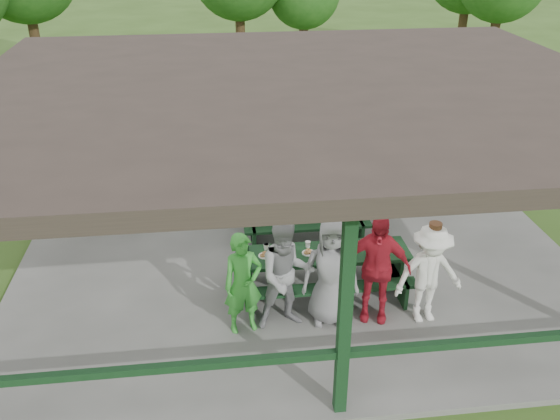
{
  "coord_description": "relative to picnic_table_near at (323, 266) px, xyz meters",
  "views": [
    {
      "loc": [
        -1.43,
        -9.27,
        5.84
      ],
      "look_at": [
        -0.34,
        -0.3,
        1.2
      ],
      "focal_mm": 38.0,
      "sensor_mm": 36.0,
      "label": 1
    }
  ],
  "objects": [
    {
      "name": "farm_trailer",
      "position": [
        -3.57,
        9.56,
        0.01
      ],
      "size": [
        3.36,
        2.24,
        1.19
      ],
      "rotation": [
        0.0,
        0.0,
        0.4
      ],
      "color": "#1C2B9B",
      "rests_on": "ground"
    },
    {
      "name": "ground",
      "position": [
        -0.26,
        1.2,
        -0.58
      ],
      "size": [
        90.0,
        90.0,
        0.0
      ],
      "primitive_type": "plane",
      "color": "#304F18",
      "rests_on": "ground"
    },
    {
      "name": "contestant_green",
      "position": [
        -1.36,
        -0.83,
        0.33
      ],
      "size": [
        0.66,
        0.51,
        1.62
      ],
      "primitive_type": "imported",
      "rotation": [
        0.0,
        0.0,
        0.22
      ],
      "color": "green",
      "rests_on": "concrete_slab"
    },
    {
      "name": "picnic_table_near",
      "position": [
        0.0,
        0.0,
        0.0
      ],
      "size": [
        2.81,
        1.39,
        0.75
      ],
      "color": "black",
      "rests_on": "concrete_slab"
    },
    {
      "name": "concrete_slab",
      "position": [
        -0.26,
        1.2,
        -0.53
      ],
      "size": [
        10.0,
        8.0,
        0.1
      ],
      "primitive_type": "cube",
      "color": "#62625D",
      "rests_on": "ground"
    },
    {
      "name": "contestant_grey_mid",
      "position": [
        -0.04,
        -0.76,
        0.4
      ],
      "size": [
        0.92,
        0.66,
        1.75
      ],
      "primitive_type": "imported",
      "rotation": [
        0.0,
        0.0,
        -0.12
      ],
      "color": "gray",
      "rests_on": "concrete_slab"
    },
    {
      "name": "contestant_grey_left",
      "position": [
        -0.71,
        -0.8,
        0.41
      ],
      "size": [
        0.93,
        0.76,
        1.78
      ],
      "primitive_type": "imported",
      "rotation": [
        0.0,
        0.0,
        0.1
      ],
      "color": "#949497",
      "rests_on": "concrete_slab"
    },
    {
      "name": "contestant_red",
      "position": [
        0.65,
        -0.77,
        0.42
      ],
      "size": [
        1.13,
        0.72,
        1.8
      ],
      "primitive_type": "imported",
      "rotation": [
        0.0,
        0.0,
        -0.29
      ],
      "color": "red",
      "rests_on": "concrete_slab"
    },
    {
      "name": "pickup_truck",
      "position": [
        2.55,
        8.93,
        0.13
      ],
      "size": [
        5.27,
        2.72,
        1.42
      ],
      "primitive_type": "imported",
      "rotation": [
        0.0,
        0.0,
        1.5
      ],
      "color": "silver",
      "rests_on": "ground"
    },
    {
      "name": "table_setting",
      "position": [
        -0.05,
        0.03,
        0.3
      ],
      "size": [
        2.19,
        0.45,
        0.1
      ],
      "color": "white",
      "rests_on": "picnic_table_near"
    },
    {
      "name": "spectator_grey",
      "position": [
        1.07,
        2.97,
        0.33
      ],
      "size": [
        0.95,
        0.84,
        1.62
      ],
      "primitive_type": "imported",
      "rotation": [
        0.0,
        0.0,
        3.47
      ],
      "color": "gray",
      "rests_on": "concrete_slab"
    },
    {
      "name": "spectator_blue",
      "position": [
        -1.89,
        3.53,
        0.47
      ],
      "size": [
        0.81,
        0.67,
        1.9
      ],
      "primitive_type": "imported",
      "rotation": [
        0.0,
        0.0,
        3.49
      ],
      "color": "#3F61A4",
      "rests_on": "concrete_slab"
    },
    {
      "name": "picnic_table_far",
      "position": [
        -0.0,
        2.0,
        -0.01
      ],
      "size": [
        2.39,
        1.39,
        0.75
      ],
      "color": "black",
      "rests_on": "concrete_slab"
    },
    {
      "name": "contestant_white_fedora",
      "position": [
        1.43,
        -0.93,
        0.34
      ],
      "size": [
        1.1,
        0.68,
        1.69
      ],
      "rotation": [
        0.0,
        0.0,
        0.07
      ],
      "color": "white",
      "rests_on": "concrete_slab"
    },
    {
      "name": "spectator_lblue",
      "position": [
        -0.8,
        2.98,
        0.31
      ],
      "size": [
        1.48,
        0.55,
        1.57
      ],
      "primitive_type": "imported",
      "rotation": [
        0.0,
        0.0,
        3.08
      ],
      "color": "#809FC7",
      "rests_on": "concrete_slab"
    },
    {
      "name": "pavilion_structure",
      "position": [
        -0.26,
        1.2,
        2.59
      ],
      "size": [
        10.6,
        8.6,
        3.24
      ],
      "color": "black",
      "rests_on": "concrete_slab"
    }
  ]
}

